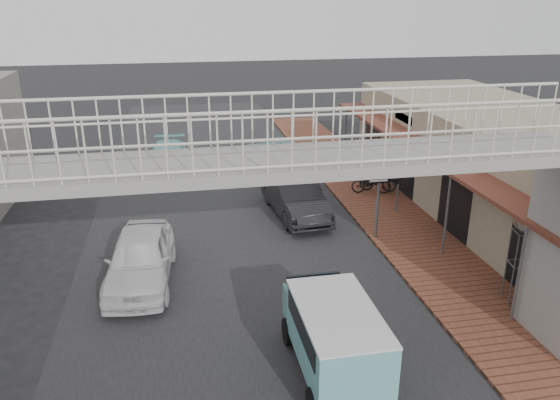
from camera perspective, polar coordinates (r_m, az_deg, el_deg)
name	(u,v)px	position (r m, az deg, el deg)	size (l,w,h in m)	color
ground	(241,291)	(16.41, -4.09, -9.47)	(120.00, 120.00, 0.00)	black
road_strip	(241,291)	(16.41, -4.09, -9.46)	(10.00, 60.00, 0.01)	black
sidewalk	(407,232)	(20.61, 13.09, -3.29)	(3.00, 40.00, 0.10)	brown
shophouse_row	(509,167)	(22.88, 22.81, 3.24)	(7.20, 18.00, 4.00)	gray
footbridge	(261,253)	(11.41, -2.01, -5.59)	(16.40, 2.40, 6.34)	gray
white_hatchback	(140,258)	(17.04, -14.41, -5.91)	(1.87, 4.64, 1.58)	silver
dark_sedan	(295,196)	(21.51, 1.59, 0.38)	(1.64, 4.71, 1.55)	black
angkot_curb	(278,156)	(27.10, -0.23, 4.65)	(2.51, 5.45, 1.51)	#67A8B3
angkot_far	(168,158)	(27.63, -11.61, 4.36)	(1.90, 4.68, 1.36)	#70BFC3
angkot_van	(334,331)	(12.61, 5.71, -13.46)	(1.75, 3.77, 1.85)	black
motorcycle_near	(371,183)	(24.05, 9.51, 1.73)	(0.59, 1.70, 0.89)	black
motorcycle_far	(378,181)	(24.34, 10.19, 2.01)	(0.45, 1.61, 0.97)	black
street_clock	(527,224)	(16.04, 24.37, -2.33)	(0.73, 0.64, 2.84)	#59595B
arrow_sign	(401,170)	(19.29, 12.49, 3.03)	(1.74, 1.10, 3.03)	#59595B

